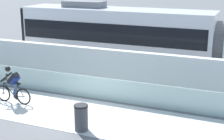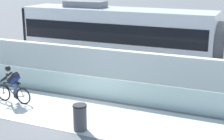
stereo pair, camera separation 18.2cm
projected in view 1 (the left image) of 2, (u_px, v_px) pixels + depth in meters
name	position (u px, v px, depth m)	size (l,w,h in m)	color
ground_plane	(76.00, 114.00, 13.82)	(200.00, 200.00, 0.00)	slate
bike_path_deck	(76.00, 113.00, 13.82)	(32.00, 3.20, 0.01)	silver
glass_parapet	(96.00, 88.00, 15.33)	(32.00, 0.05, 1.00)	#ADC6C1
concrete_barrier_wall	(112.00, 68.00, 16.81)	(32.00, 0.36, 1.86)	white
tram_rail_near	(129.00, 73.00, 19.26)	(32.00, 0.08, 0.01)	#595654
tram_rail_far	(137.00, 67.00, 20.53)	(32.00, 0.08, 0.01)	#595654
tram	(220.00, 44.00, 17.65)	(22.56, 2.54, 3.81)	silver
cyclist_on_bike	(13.00, 86.00, 14.74)	(1.77, 0.58, 1.61)	black
trash_bin	(81.00, 118.00, 12.24)	(0.51, 0.51, 0.96)	#47474C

